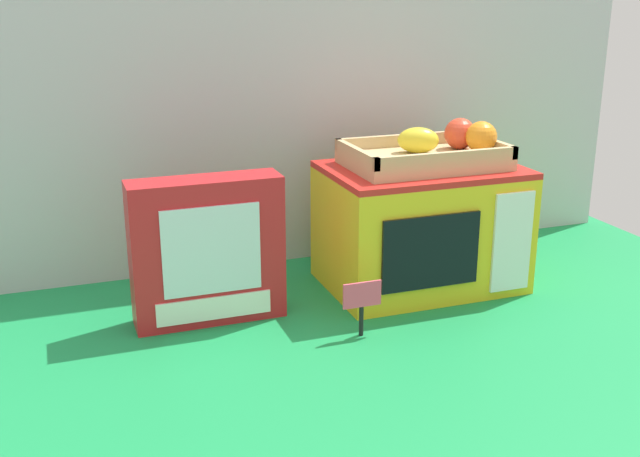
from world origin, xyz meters
TOP-DOWN VIEW (x-y plane):
  - ground_plane at (0.00, 0.00)m, footprint 1.70×1.70m
  - display_back_panel at (0.00, 0.25)m, footprint 1.61×0.03m
  - toy_microwave at (0.21, 0.01)m, footprint 0.38×0.26m
  - food_groups_crate at (0.23, 0.01)m, footprint 0.30×0.20m
  - cookie_set_box at (-0.23, -0.02)m, footprint 0.27×0.08m
  - price_sign at (-0.00, -0.18)m, footprint 0.07×0.01m

SIDE VIEW (x-z plane):
  - ground_plane at x=0.00m, z-range 0.00..0.00m
  - price_sign at x=0.00m, z-range 0.02..0.12m
  - toy_microwave at x=0.21m, z-range 0.00..0.24m
  - cookie_set_box at x=-0.23m, z-range 0.00..0.26m
  - food_groups_crate at x=0.23m, z-range 0.23..0.31m
  - display_back_panel at x=0.00m, z-range 0.00..0.78m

